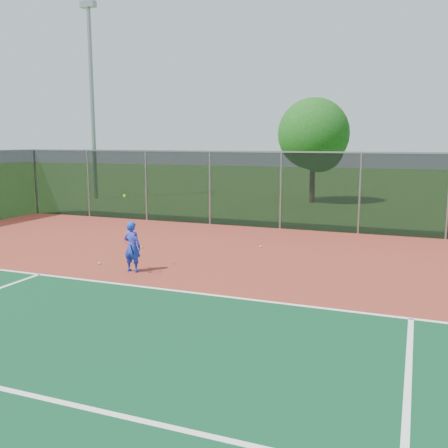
# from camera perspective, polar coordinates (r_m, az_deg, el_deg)

# --- Properties ---
(ground) EXTENTS (120.00, 120.00, 0.00)m
(ground) POSITION_cam_1_polar(r_m,az_deg,el_deg) (7.93, 5.05, -16.12)
(ground) COLOR #2A5D1A
(ground) RESTS_ON ground
(court_apron) EXTENTS (30.00, 20.00, 0.02)m
(court_apron) POSITION_cam_1_polar(r_m,az_deg,el_deg) (9.72, 8.41, -11.20)
(court_apron) COLOR maroon
(court_apron) RESTS_ON ground
(fence_back) EXTENTS (30.00, 0.06, 3.03)m
(fence_back) POSITION_cam_1_polar(r_m,az_deg,el_deg) (19.08, 15.26, 3.52)
(fence_back) COLOR black
(fence_back) RESTS_ON court_apron
(tennis_player) EXTENTS (0.59, 0.58, 2.03)m
(tennis_player) POSITION_cam_1_polar(r_m,az_deg,el_deg) (13.29, -10.46, -2.54)
(tennis_player) COLOR #1637D0
(tennis_player) RESTS_ON court_apron
(practice_ball_0) EXTENTS (0.07, 0.07, 0.07)m
(practice_ball_0) POSITION_cam_1_polar(r_m,az_deg,el_deg) (16.28, -9.39, -2.62)
(practice_ball_0) COLOR #B7DA19
(practice_ball_0) RESTS_ON court_apron
(practice_ball_1) EXTENTS (0.07, 0.07, 0.07)m
(practice_ball_1) POSITION_cam_1_polar(r_m,az_deg,el_deg) (14.40, -14.04, -4.36)
(practice_ball_1) COLOR #B7DA19
(practice_ball_1) RESTS_ON court_apron
(practice_ball_2) EXTENTS (0.07, 0.07, 0.07)m
(practice_ball_2) POSITION_cam_1_polar(r_m,az_deg,el_deg) (16.17, 4.23, -2.60)
(practice_ball_2) COLOR #B7DA19
(practice_ball_2) RESTS_ON court_apron
(floodlight_nw) EXTENTS (0.90, 0.40, 11.33)m
(floodlight_nw) POSITION_cam_1_polar(r_m,az_deg,el_deg) (31.26, -14.88, 14.64)
(floodlight_nw) COLOR gray
(floodlight_nw) RESTS_ON ground
(tree_back_left) EXTENTS (3.96, 3.96, 5.82)m
(tree_back_left) POSITION_cam_1_polar(r_m,az_deg,el_deg) (28.44, 10.36, 9.74)
(tree_back_left) COLOR #382514
(tree_back_left) RESTS_ON ground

